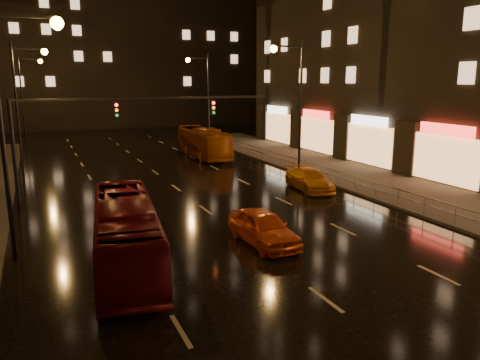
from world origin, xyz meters
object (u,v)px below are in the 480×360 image
(bus_red, at_px, (126,233))
(taxi_near, at_px, (263,228))
(bus_curb, at_px, (203,142))
(taxi_far, at_px, (309,179))

(bus_red, bearing_deg, taxi_near, 7.74)
(bus_red, distance_m, bus_curb, 26.61)
(taxi_near, relative_size, taxi_far, 0.94)
(bus_red, bearing_deg, bus_curb, 71.65)
(bus_red, distance_m, taxi_near, 6.04)
(bus_red, bearing_deg, taxi_far, 38.93)
(bus_red, relative_size, bus_curb, 0.96)
(bus_curb, relative_size, taxi_near, 2.24)
(bus_curb, distance_m, taxi_near, 24.57)
(bus_red, xyz_separation_m, taxi_far, (13.51, 8.33, -0.65))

